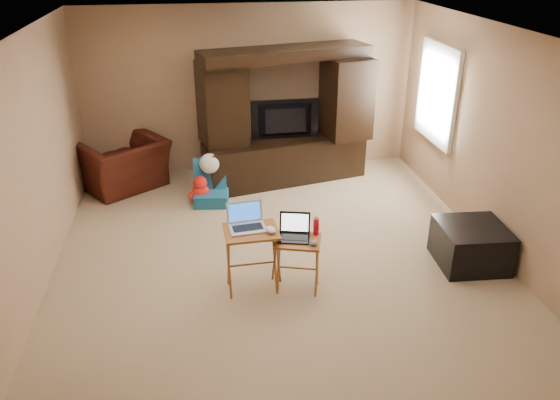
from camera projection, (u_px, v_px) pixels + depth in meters
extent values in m
plane|color=#CBB68C|center=(277.00, 255.00, 6.34)|extent=(5.50, 5.50, 0.00)
plane|color=silver|center=(277.00, 33.00, 5.26)|extent=(5.50, 5.50, 0.00)
plane|color=tan|center=(249.00, 90.00, 8.25)|extent=(5.00, 0.00, 5.00)
plane|color=tan|center=(345.00, 311.00, 3.36)|extent=(5.00, 0.00, 5.00)
plane|color=tan|center=(30.00, 168.00, 5.45)|extent=(0.00, 5.50, 5.50)
plane|color=tan|center=(496.00, 142.00, 6.16)|extent=(0.00, 5.50, 5.50)
plane|color=white|center=(439.00, 94.00, 7.47)|extent=(0.00, 1.20, 1.20)
cube|color=white|center=(437.00, 94.00, 7.46)|extent=(0.06, 1.14, 1.34)
cube|color=black|center=(285.00, 117.00, 7.87)|extent=(2.48, 1.12, 1.97)
imported|color=black|center=(286.00, 121.00, 7.85)|extent=(1.00, 0.15, 0.58)
imported|color=#43170E|center=(124.00, 164.00, 7.90)|extent=(1.47, 1.44, 0.72)
cube|color=black|center=(471.00, 245.00, 6.09)|extent=(0.76, 0.76, 0.46)
cube|color=#A36527|center=(252.00, 260.00, 5.58)|extent=(0.55, 0.45, 0.70)
cube|color=#A66028|center=(298.00, 265.00, 5.60)|extent=(0.54, 0.48, 0.59)
cube|color=#BAB9BF|center=(247.00, 219.00, 5.40)|extent=(0.39, 0.33, 0.24)
cube|color=black|center=(294.00, 229.00, 5.43)|extent=(0.36, 0.33, 0.24)
ellipsoid|color=white|center=(271.00, 230.00, 5.38)|extent=(0.13, 0.16, 0.06)
ellipsoid|color=#3A393E|center=(313.00, 243.00, 5.37)|extent=(0.10, 0.13, 0.05)
cylinder|color=red|center=(316.00, 227.00, 5.53)|extent=(0.06, 0.06, 0.18)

